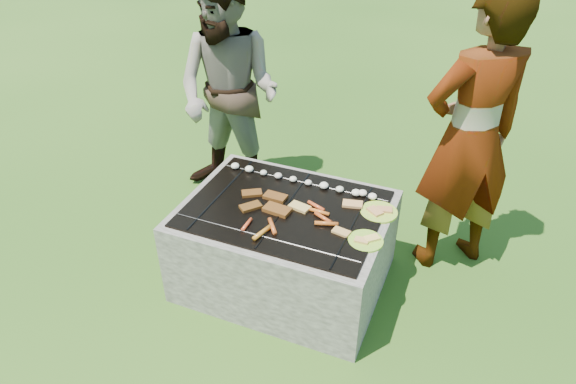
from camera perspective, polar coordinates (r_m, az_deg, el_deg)
name	(u,v)px	position (r m, az deg, el deg)	size (l,w,h in m)	color
lawn	(285,279)	(3.64, -0.31, -9.63)	(60.00, 60.00, 0.00)	#214912
fire_pit	(285,248)	(3.45, -0.32, -6.21)	(1.30, 1.00, 0.62)	#A1988F
mushrooms	(307,182)	(3.47, 2.08, 1.16)	(1.06, 0.07, 0.04)	#ECE7C8
pork_slabs	(267,203)	(3.28, -2.33, -1.20)	(0.40, 0.28, 0.02)	#8F521A
sausages	(295,221)	(3.11, 0.74, -3.27)	(0.52, 0.49, 0.03)	#D85223
bread_on_grate	(328,211)	(3.22, 4.47, -2.08)	(0.45, 0.39, 0.02)	#E2C673
plate_far	(379,212)	(3.27, 10.06, -2.18)	(0.28, 0.28, 0.03)	yellow
plate_near	(366,241)	(3.02, 8.65, -5.36)	(0.23, 0.23, 0.03)	#B7E536
cook	(470,139)	(3.47, 19.62, 5.62)	(0.71, 0.47, 1.95)	#A89D8C
bystander	(229,93)	(4.12, -6.59, 10.83)	(0.89, 0.69, 1.82)	gray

